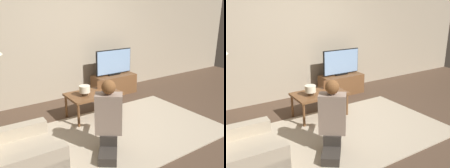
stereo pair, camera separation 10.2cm
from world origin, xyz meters
The scene contains 11 objects.
ground_plane centered at (0.00, 0.00, 0.00)m, with size 10.00×10.00×0.00m, color brown.
wall_back centered at (0.00, 1.93, 1.30)m, with size 10.00×0.06×2.60m.
rug centered at (0.00, 0.00, 0.01)m, with size 2.91×1.84×0.02m.
tv_stand centered at (0.89, 1.56, 0.21)m, with size 0.91×0.45×0.42m.
tv centered at (0.89, 1.56, 0.69)m, with size 0.86×0.08×0.54m.
coffee_table centered at (-0.08, 0.76, 0.38)m, with size 0.89×0.54×0.43m.
armchair centered at (-1.65, -0.36, 0.28)m, with size 0.83×0.78×0.86m.
person_kneeling centered at (-0.46, -0.29, 0.47)m, with size 0.67×0.79×0.96m.
picture_frame centered at (0.13, 0.89, 0.50)m, with size 0.11×0.01×0.15m.
table_lamp centered at (-0.26, 0.72, 0.53)m, with size 0.18×0.18×0.17m.
remote centered at (0.07, 0.65, 0.44)m, with size 0.04×0.15×0.02m.
Camera 2 is at (-1.95, -2.74, 1.82)m, focal length 40.00 mm.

